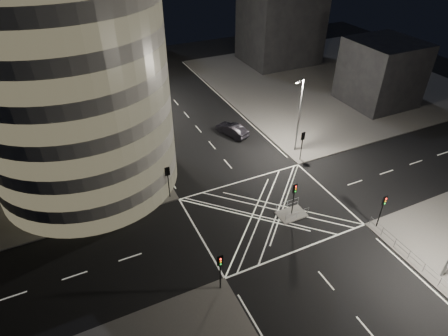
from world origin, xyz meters
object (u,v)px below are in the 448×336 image
traffic_signal_nr (383,206)px  sedan (232,130)px  traffic_signal_fr (302,141)px  traffic_signal_island (294,194)px  traffic_signal_fl (168,177)px  central_island (291,214)px  traffic_signal_nl (220,266)px  street_lamp_left_near (146,135)px  street_lamp_left_far (114,80)px  street_lamp_right_far (299,114)px

traffic_signal_nr → sedan: size_ratio=0.78×
traffic_signal_fr → traffic_signal_island: size_ratio=1.00×
traffic_signal_island → traffic_signal_fl: bearing=142.5°
central_island → traffic_signal_nl: 12.36m
traffic_signal_nr → street_lamp_left_near: bearing=134.1°
traffic_signal_nl → street_lamp_left_near: street_lamp_left_near is taller
traffic_signal_nr → street_lamp_left_near: size_ratio=0.40×
traffic_signal_nr → sedan: 23.83m
traffic_signal_island → street_lamp_left_near: (-11.44, 13.50, 2.63)m
central_island → street_lamp_left_far: (-11.44, 31.50, 5.47)m
traffic_signal_island → street_lamp_left_far: 33.61m
traffic_signal_nl → sedan: (12.52, 23.19, -2.07)m
central_island → traffic_signal_fr: (6.80, 8.30, 2.84)m
traffic_signal_nl → street_lamp_left_far: 36.90m
traffic_signal_island → sedan: (1.72, 17.89, -2.07)m
traffic_signal_nl → traffic_signal_island: size_ratio=1.00×
sedan → street_lamp_right_far: bearing=106.9°
central_island → traffic_signal_fl: 13.91m
traffic_signal_nr → traffic_signal_nl: bearing=180.0°
sedan → street_lamp_left_far: bearing=-66.8°
street_lamp_left_near → street_lamp_right_far: same height
traffic_signal_nl → sedan: 26.43m
street_lamp_left_near → traffic_signal_fr: bearing=-15.9°
traffic_signal_nr → street_lamp_left_far: 41.15m
central_island → street_lamp_left_far: size_ratio=0.30×
traffic_signal_fl → traffic_signal_island: bearing=-37.5°
traffic_signal_island → street_lamp_left_far: bearing=110.0°
traffic_signal_fl → sedan: traffic_signal_fl is taller
traffic_signal_fr → sedan: traffic_signal_fr is taller
traffic_signal_fr → central_island: bearing=-129.3°
traffic_signal_fl → street_lamp_left_far: bearing=91.6°
traffic_signal_fr → traffic_signal_nr: bearing=-90.0°
traffic_signal_nl → street_lamp_left_near: 18.99m
sedan → traffic_signal_nl: bearing=40.8°
traffic_signal_fr → street_lamp_left_far: size_ratio=0.40×
central_island → street_lamp_left_far: bearing=110.0°
central_island → street_lamp_left_near: (-11.44, 13.50, 5.47)m
central_island → street_lamp_right_far: bearing=54.7°
street_lamp_left_near → sedan: (13.16, 4.39, -4.70)m
central_island → sedan: bearing=84.5°
traffic_signal_island → street_lamp_right_far: (7.44, 10.50, 2.63)m
street_lamp_left_far → street_lamp_right_far: bearing=-48.1°
traffic_signal_fl → traffic_signal_island: (10.80, -8.30, 0.00)m
traffic_signal_nr → street_lamp_left_near: 26.32m
traffic_signal_nl → street_lamp_left_near: bearing=91.9°
street_lamp_left_near → sedan: bearing=18.4°
traffic_signal_fr → traffic_signal_nr: same height
street_lamp_right_far → sedan: (-5.72, 7.39, -4.70)m
central_island → sedan: size_ratio=0.59×
traffic_signal_fr → traffic_signal_nr: (0.00, -13.60, 0.00)m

